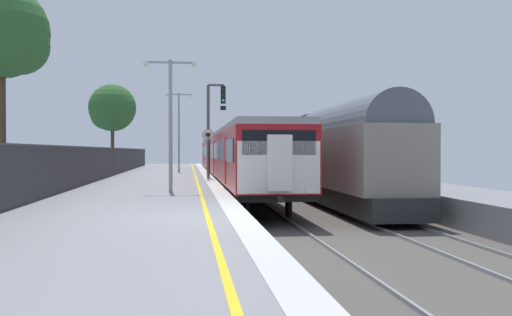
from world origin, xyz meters
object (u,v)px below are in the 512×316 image
at_px(freight_train_adjacent_track, 277,152).
at_px(platform_lamp_far, 179,126).
at_px(speed_limit_sign, 208,148).
at_px(platform_lamp_mid, 171,113).
at_px(signal_gantry, 213,120).
at_px(background_tree_centre, 5,35).
at_px(commuter_train_at_platform, 231,155).
at_px(background_tree_left, 111,109).

distance_m(freight_train_adjacent_track, platform_lamp_far, 8.07).
distance_m(speed_limit_sign, platform_lamp_mid, 8.59).
relative_size(freight_train_adjacent_track, platform_lamp_far, 9.19).
height_order(freight_train_adjacent_track, signal_gantry, signal_gantry).
distance_m(signal_gantry, speed_limit_sign, 2.98).
xyz_separation_m(platform_lamp_far, background_tree_centre, (-6.27, -18.95, 2.59)).
bearing_deg(freight_train_adjacent_track, commuter_train_at_platform, -128.21).
relative_size(commuter_train_at_platform, background_tree_centre, 5.31).
relative_size(freight_train_adjacent_track, background_tree_centre, 6.72).
bearing_deg(commuter_train_at_platform, background_tree_left, 124.32).
bearing_deg(background_tree_centre, platform_lamp_far, 71.71).
distance_m(background_tree_left, background_tree_centre, 30.49).
distance_m(commuter_train_at_platform, signal_gantry, 6.78).
bearing_deg(speed_limit_sign, background_tree_centre, -137.82).
xyz_separation_m(commuter_train_at_platform, platform_lamp_mid, (-3.55, -17.08, 1.71)).
height_order(commuter_train_at_platform, signal_gantry, signal_gantry).
bearing_deg(background_tree_centre, commuter_train_at_platform, 58.45).
distance_m(platform_lamp_far, background_tree_left, 13.31).
distance_m(platform_lamp_mid, background_tree_centre, 7.03).
bearing_deg(signal_gantry, commuter_train_at_platform, 76.69).
bearing_deg(commuter_train_at_platform, platform_lamp_mid, -101.73).
relative_size(speed_limit_sign, background_tree_centre, 0.34).
height_order(speed_limit_sign, platform_lamp_far, platform_lamp_far).
distance_m(signal_gantry, background_tree_left, 22.51).
bearing_deg(background_tree_left, signal_gantry, -67.96).
xyz_separation_m(freight_train_adjacent_track, background_tree_left, (-13.90, 9.41, 3.86)).
bearing_deg(commuter_train_at_platform, signal_gantry, -103.31).
bearing_deg(platform_lamp_mid, freight_train_adjacent_track, 71.19).
bearing_deg(platform_lamp_mid, platform_lamp_far, 90.00).
relative_size(signal_gantry, platform_lamp_mid, 1.08).
bearing_deg(platform_lamp_mid, background_tree_centre, 170.03).
bearing_deg(signal_gantry, background_tree_centre, -130.65).
xyz_separation_m(speed_limit_sign, background_tree_left, (-8.05, 23.26, 3.64)).
distance_m(freight_train_adjacent_track, speed_limit_sign, 15.04).
distance_m(speed_limit_sign, platform_lamp_far, 11.97).
xyz_separation_m(freight_train_adjacent_track, signal_gantry, (-5.49, -11.37, 1.83)).
distance_m(commuter_train_at_platform, background_tree_centre, 19.34).
bearing_deg(platform_lamp_far, platform_lamp_mid, -90.00).
bearing_deg(background_tree_left, commuter_train_at_platform, -55.68).
distance_m(platform_lamp_far, background_tree_centre, 20.13).
xyz_separation_m(freight_train_adjacent_track, platform_lamp_far, (-7.55, -2.11, 1.89)).
bearing_deg(commuter_train_at_platform, platform_lamp_far, 140.04).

